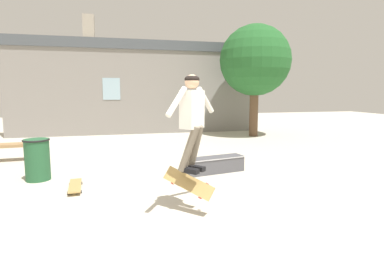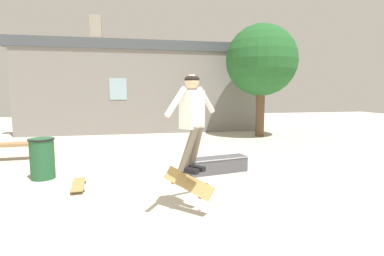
{
  "view_description": "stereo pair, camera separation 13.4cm",
  "coord_description": "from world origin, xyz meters",
  "px_view_note": "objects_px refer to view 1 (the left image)",
  "views": [
    {
      "loc": [
        -0.78,
        -3.49,
        1.82
      ],
      "look_at": [
        0.24,
        0.75,
        1.29
      ],
      "focal_mm": 28.0,
      "sensor_mm": 36.0,
      "label": 1
    },
    {
      "loc": [
        -0.65,
        -3.52,
        1.82
      ],
      "look_at": [
        0.24,
        0.75,
        1.29
      ],
      "focal_mm": 28.0,
      "sensor_mm": 36.0,
      "label": 2
    }
  ],
  "objects_px": {
    "skater": "(192,114)",
    "skateboard_flipping": "(188,183)",
    "trash_bin": "(37,159)",
    "tree_right": "(255,61)",
    "skateboard_resting": "(75,186)",
    "skate_ledge": "(214,165)"
  },
  "relations": [
    {
      "from": "skater",
      "to": "skateboard_flipping",
      "type": "xyz_separation_m",
      "value": [
        -0.06,
        0.0,
        -1.03
      ]
    },
    {
      "from": "skater",
      "to": "trash_bin",
      "type": "bearing_deg",
      "value": -173.23
    },
    {
      "from": "tree_right",
      "to": "skateboard_resting",
      "type": "relative_size",
      "value": 5.03
    },
    {
      "from": "skate_ledge",
      "to": "skateboard_flipping",
      "type": "relative_size",
      "value": 2.06
    },
    {
      "from": "tree_right",
      "to": "skate_ledge",
      "type": "xyz_separation_m",
      "value": [
        -3.28,
        -4.99,
        -2.86
      ]
    },
    {
      "from": "skateboard_flipping",
      "to": "skateboard_resting",
      "type": "height_order",
      "value": "skateboard_flipping"
    },
    {
      "from": "skateboard_flipping",
      "to": "trash_bin",
      "type": "bearing_deg",
      "value": -177.09
    },
    {
      "from": "tree_right",
      "to": "skateboard_flipping",
      "type": "distance_m",
      "value": 8.68
    },
    {
      "from": "tree_right",
      "to": "trash_bin",
      "type": "relative_size",
      "value": 5.21
    },
    {
      "from": "tree_right",
      "to": "skateboard_flipping",
      "type": "relative_size",
      "value": 6.46
    },
    {
      "from": "tree_right",
      "to": "skater",
      "type": "bearing_deg",
      "value": -121.34
    },
    {
      "from": "skate_ledge",
      "to": "skater",
      "type": "bearing_deg",
      "value": -127.33
    },
    {
      "from": "skate_ledge",
      "to": "skater",
      "type": "height_order",
      "value": "skater"
    },
    {
      "from": "skate_ledge",
      "to": "skater",
      "type": "relative_size",
      "value": 0.99
    },
    {
      "from": "skateboard_flipping",
      "to": "tree_right",
      "type": "bearing_deg",
      "value": 102.94
    },
    {
      "from": "trash_bin",
      "to": "tree_right",
      "type": "bearing_deg",
      "value": 33.78
    },
    {
      "from": "skate_ledge",
      "to": "skateboard_resting",
      "type": "height_order",
      "value": "skate_ledge"
    },
    {
      "from": "tree_right",
      "to": "skateboard_resting",
      "type": "bearing_deg",
      "value": -138.36
    },
    {
      "from": "skater",
      "to": "skateboard_flipping",
      "type": "distance_m",
      "value": 1.03
    },
    {
      "from": "trash_bin",
      "to": "skater",
      "type": "xyz_separation_m",
      "value": [
        2.71,
        -2.37,
        1.04
      ]
    },
    {
      "from": "tree_right",
      "to": "trash_bin",
      "type": "distance_m",
      "value": 8.82
    },
    {
      "from": "tree_right",
      "to": "skate_ledge",
      "type": "bearing_deg",
      "value": -123.34
    }
  ]
}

